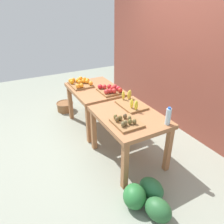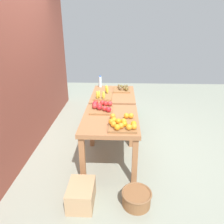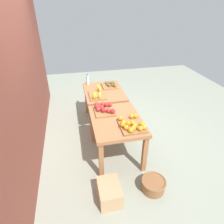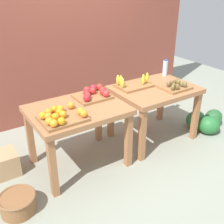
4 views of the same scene
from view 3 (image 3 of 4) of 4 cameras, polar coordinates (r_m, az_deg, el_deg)
ground_plane at (r=3.96m, az=-0.71°, el=-6.85°), size 8.00×8.00×0.00m
back_wall at (r=3.29m, az=-25.12°, el=11.71°), size 4.40×0.12×3.00m
display_table_left at (r=3.15m, az=1.32°, el=-3.79°), size 1.04×0.80×0.74m
display_table_right at (r=4.10m, az=-2.38°, el=4.92°), size 1.04×0.80×0.74m
orange_bin at (r=2.90m, az=5.87°, el=-3.71°), size 0.46×0.38×0.11m
apple_bin at (r=3.28m, az=-2.39°, el=0.96°), size 0.42×0.34×0.11m
banana_crate at (r=3.81m, az=-4.38°, el=5.18°), size 0.45×0.32×0.17m
kiwi_bin at (r=4.24m, az=-0.60°, el=7.92°), size 0.36×0.32×0.10m
water_bottle at (r=4.37m, az=-7.23°, el=9.54°), size 0.07×0.07×0.24m
watermelon_pile at (r=5.09m, az=-1.11°, el=3.99°), size 0.64×0.58×0.27m
wicker_basket at (r=3.02m, az=12.15°, el=-20.34°), size 0.36×0.36×0.19m
cardboard_produce_box at (r=2.84m, az=-0.78°, el=-22.73°), size 0.40×0.30×0.26m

